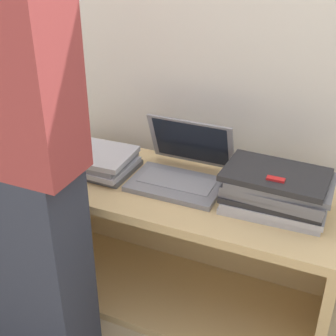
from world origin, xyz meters
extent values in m
cube|color=tan|center=(0.00, 0.25, 0.54)|extent=(1.27, 0.50, 0.04)
cube|color=tan|center=(0.00, 0.25, 0.02)|extent=(1.27, 0.50, 0.04)
cube|color=tan|center=(-0.62, 0.25, 0.28)|extent=(0.04, 0.50, 0.49)
cube|color=tan|center=(0.62, 0.25, 0.28)|extent=(0.04, 0.50, 0.49)
cube|color=tan|center=(0.00, 0.48, 0.28)|extent=(1.19, 0.04, 0.49)
cube|color=gray|center=(0.00, 0.25, 0.57)|extent=(0.35, 0.22, 0.02)
cube|color=gray|center=(0.00, 0.26, 0.58)|extent=(0.29, 0.12, 0.00)
cube|color=gray|center=(0.00, 0.40, 0.68)|extent=(0.35, 0.09, 0.21)
cube|color=black|center=(0.00, 0.40, 0.68)|extent=(0.31, 0.07, 0.18)
cube|color=slate|center=(-0.37, 0.26, 0.57)|extent=(0.35, 0.23, 0.02)
cube|color=#B7B7BC|center=(-0.37, 0.24, 0.59)|extent=(0.36, 0.24, 0.02)
cube|color=gray|center=(-0.39, 0.25, 0.61)|extent=(0.35, 0.23, 0.02)
cube|color=#B7B7BC|center=(-0.38, 0.24, 0.63)|extent=(0.36, 0.24, 0.02)
cube|color=#B7B7BC|center=(0.37, 0.25, 0.57)|extent=(0.36, 0.23, 0.02)
cube|color=#B7B7BC|center=(0.38, 0.25, 0.59)|extent=(0.35, 0.23, 0.02)
cube|color=#232326|center=(0.37, 0.25, 0.61)|extent=(0.35, 0.23, 0.02)
cube|color=slate|center=(0.38, 0.25, 0.63)|extent=(0.36, 0.24, 0.02)
cube|color=slate|center=(0.38, 0.25, 0.65)|extent=(0.36, 0.23, 0.02)
cube|color=slate|center=(0.39, 0.25, 0.67)|extent=(0.35, 0.23, 0.02)
cube|color=#232326|center=(0.37, 0.25, 0.70)|extent=(0.36, 0.24, 0.02)
cube|color=#2D3342|center=(-0.33, -0.21, 0.40)|extent=(0.34, 0.20, 0.80)
cube|color=#993838|center=(-0.33, -0.21, 1.12)|extent=(0.40, 0.20, 0.64)
cube|color=red|center=(0.38, 0.19, 0.71)|extent=(0.06, 0.02, 0.01)
camera|label=1|loc=(0.59, -1.17, 1.48)|focal=50.00mm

